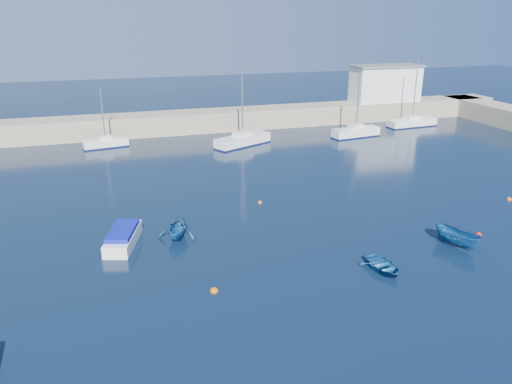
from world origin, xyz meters
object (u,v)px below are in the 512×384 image
object	(u,v)px
dinghy_center	(383,266)
dinghy_left	(177,227)
motorboat_1	(123,237)
dinghy_right	(457,238)
harbor_office	(385,84)
sailboat_8	(412,122)
sailboat_7	(356,132)
sailboat_6	(243,140)
sailboat_5	(106,143)

from	to	relation	value
dinghy_center	dinghy_left	distance (m)	14.07
motorboat_1	dinghy_left	bearing A→B (deg)	15.80
dinghy_right	motorboat_1	bearing A→B (deg)	143.35
harbor_office	sailboat_8	xyz separation A→B (m)	(0.86, -6.32, -4.52)
motorboat_1	sailboat_8	bearing A→B (deg)	50.47
sailboat_8	dinghy_center	distance (m)	44.22
harbor_office	sailboat_7	size ratio (longest dim) A/B	1.18
harbor_office	dinghy_left	size ratio (longest dim) A/B	3.24
sailboat_6	dinghy_left	size ratio (longest dim) A/B	3.14
sailboat_5	dinghy_left	distance (m)	28.14
sailboat_7	dinghy_center	distance (m)	35.89
dinghy_left	dinghy_right	distance (m)	19.09
harbor_office	sailboat_5	bearing A→B (deg)	-172.02
sailboat_5	sailboat_7	distance (m)	31.01
sailboat_7	motorboat_1	size ratio (longest dim) A/B	1.72
dinghy_right	sailboat_5	bearing A→B (deg)	103.75
motorboat_1	dinghy_right	size ratio (longest dim) A/B	1.47
sailboat_5	dinghy_center	distance (m)	39.41
sailboat_6	sailboat_7	xyz separation A→B (m)	(15.05, -0.10, -0.01)
sailboat_6	sailboat_7	bearing A→B (deg)	-116.81
harbor_office	sailboat_7	xyz separation A→B (m)	(-9.71, -9.65, -4.45)
sailboat_6	motorboat_1	xyz separation A→B (m)	(-15.36, -23.89, -0.12)
harbor_office	sailboat_8	distance (m)	7.81
sailboat_7	dinghy_left	bearing A→B (deg)	123.76
sailboat_6	dinghy_right	bearing A→B (deg)	164.62
motorboat_1	dinghy_left	world-z (taller)	dinghy_left
dinghy_center	sailboat_7	bearing A→B (deg)	59.15
sailboat_7	sailboat_8	size ratio (longest dim) A/B	0.92
sailboat_6	motorboat_1	world-z (taller)	sailboat_6
harbor_office	motorboat_1	world-z (taller)	harbor_office
dinghy_right	sailboat_8	bearing A→B (deg)	42.12
dinghy_center	sailboat_8	bearing A→B (deg)	48.60
harbor_office	sailboat_8	world-z (taller)	sailboat_8
sailboat_5	dinghy_left	world-z (taller)	sailboat_5
sailboat_6	dinghy_right	distance (m)	31.63
motorboat_1	dinghy_right	bearing A→B (deg)	-1.50
sailboat_7	motorboat_1	xyz separation A→B (m)	(-30.41, -23.79, -0.11)
motorboat_1	dinghy_center	bearing A→B (deg)	-12.94
harbor_office	sailboat_5	size ratio (longest dim) A/B	1.46
harbor_office	sailboat_6	world-z (taller)	sailboat_6
sailboat_8	sailboat_5	bearing A→B (deg)	84.63
sailboat_5	dinghy_right	world-z (taller)	sailboat_5
sailboat_7	dinghy_left	distance (m)	35.82
sailboat_7	dinghy_left	world-z (taller)	sailboat_7
sailboat_8	motorboat_1	distance (m)	49.16
sailboat_8	dinghy_left	xyz separation A→B (m)	(-37.29, -27.20, 0.23)
sailboat_8	dinghy_right	distance (m)	39.47
sailboat_7	sailboat_5	bearing A→B (deg)	74.60
sailboat_8	dinghy_left	size ratio (longest dim) A/B	3.00
motorboat_1	sailboat_7	bearing A→B (deg)	55.00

